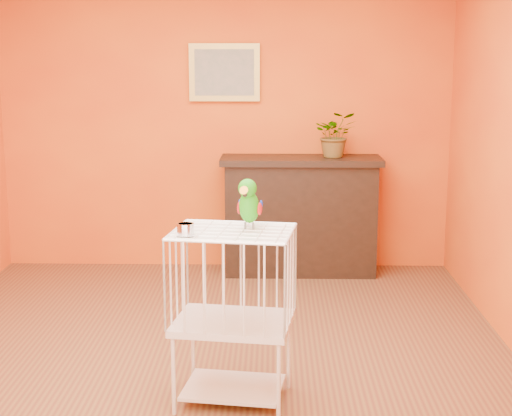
{
  "coord_description": "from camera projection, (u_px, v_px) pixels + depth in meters",
  "views": [
    {
      "loc": [
        0.43,
        -4.73,
        1.92
      ],
      "look_at": [
        0.34,
        -0.62,
        1.1
      ],
      "focal_mm": 55.0,
      "sensor_mm": 36.0,
      "label": 1
    }
  ],
  "objects": [
    {
      "name": "ground",
      "position": [
        205.0,
        358.0,
        5.02
      ],
      "size": [
        4.5,
        4.5,
        0.0
      ],
      "primitive_type": "plane",
      "color": "brown",
      "rests_on": "ground"
    },
    {
      "name": "room_shell",
      "position": [
        202.0,
        110.0,
        4.71
      ],
      "size": [
        4.5,
        4.5,
        4.5
      ],
      "color": "orange",
      "rests_on": "ground"
    },
    {
      "name": "console_cabinet",
      "position": [
        300.0,
        215.0,
        6.88
      ],
      "size": [
        1.39,
        0.5,
        1.03
      ],
      "color": "black",
      "rests_on": "ground"
    },
    {
      "name": "potted_plant",
      "position": [
        335.0,
        140.0,
        6.75
      ],
      "size": [
        0.37,
        0.41,
        0.31
      ],
      "primitive_type": "imported",
      "rotation": [
        0.0,
        0.0,
        0.05
      ],
      "color": "#26722D",
      "rests_on": "console_cabinet"
    },
    {
      "name": "framed_picture",
      "position": [
        224.0,
        72.0,
        6.85
      ],
      "size": [
        0.62,
        0.04,
        0.5
      ],
      "color": "#B69941",
      "rests_on": "room_shell"
    },
    {
      "name": "birdcage",
      "position": [
        233.0,
        314.0,
        4.31
      ],
      "size": [
        0.69,
        0.57,
        0.98
      ],
      "rotation": [
        0.0,
        0.0,
        -0.14
      ],
      "color": "silver",
      "rests_on": "ground"
    },
    {
      "name": "feed_cup",
      "position": [
        186.0,
        229.0,
        4.09
      ],
      "size": [
        0.09,
        0.09,
        0.06
      ],
      "primitive_type": "cylinder",
      "color": "silver",
      "rests_on": "birdcage"
    },
    {
      "name": "parrot",
      "position": [
        249.0,
        203.0,
        4.23
      ],
      "size": [
        0.15,
        0.26,
        0.28
      ],
      "rotation": [
        0.0,
        0.0,
        -0.25
      ],
      "color": "#59544C",
      "rests_on": "birdcage"
    }
  ]
}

